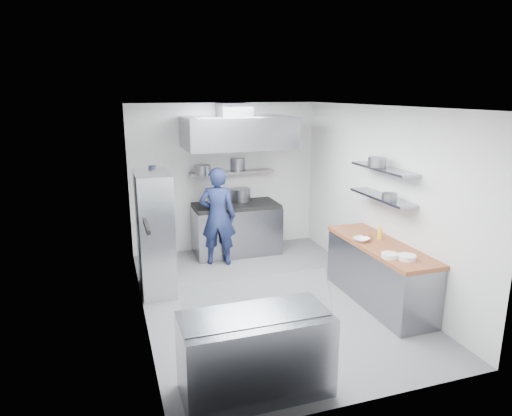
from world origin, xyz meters
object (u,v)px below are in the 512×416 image
object	(u,v)px
wire_rack	(155,233)
display_case	(255,354)
chef	(218,216)
gas_range	(236,230)

from	to	relation	value
wire_rack	display_case	xyz separation A→B (m)	(0.67, -2.82, -0.50)
chef	display_case	xyz separation A→B (m)	(-0.50, -3.65, -0.45)
chef	display_case	world-z (taller)	chef
gas_range	chef	world-z (taller)	chef
gas_range	chef	xyz separation A→B (m)	(-0.46, -0.45, 0.42)
chef	display_case	size ratio (longest dim) A/B	1.16
gas_range	wire_rack	size ratio (longest dim) A/B	0.86
gas_range	display_case	xyz separation A→B (m)	(-0.96, -4.10, -0.03)
chef	wire_rack	xyz separation A→B (m)	(-1.17, -0.83, 0.05)
wire_rack	display_case	distance (m)	2.94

